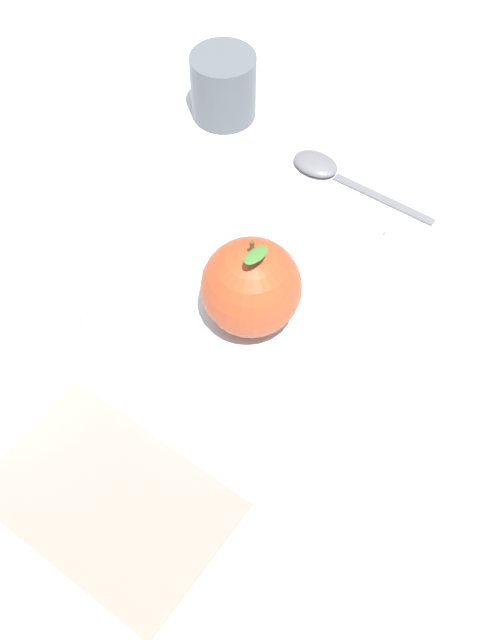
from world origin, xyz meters
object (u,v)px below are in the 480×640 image
object	(u,v)px
linen_napkin	(109,499)
dinner_plate	(240,327)
side_bowl	(3,339)
cup	(223,83)
spoon	(329,171)
knife	(373,224)
apple	(251,287)

from	to	relation	value
linen_napkin	dinner_plate	bearing A→B (deg)	130.40
side_bowl	cup	size ratio (longest dim) A/B	1.80
dinner_plate	spoon	xyz separation A→B (m)	(-0.16, 0.14, -0.00)
dinner_plate	knife	world-z (taller)	dinner_plate
knife	side_bowl	bearing A→B (deg)	-82.15
apple	dinner_plate	bearing A→B (deg)	-69.94
side_bowl	cup	distance (m)	0.36
dinner_plate	linen_napkin	distance (m)	0.18
cup	spoon	xyz separation A→B (m)	(0.12, 0.08, -0.03)
dinner_plate	cup	distance (m)	0.29
dinner_plate	cup	world-z (taller)	cup
cup	spoon	world-z (taller)	cup
spoon	knife	bearing A→B (deg)	11.28
knife	spoon	world-z (taller)	spoon
dinner_plate	knife	xyz separation A→B (m)	(-0.08, 0.16, -0.01)
apple	linen_napkin	world-z (taller)	apple
knife	cup	bearing A→B (deg)	-155.10
spoon	linen_napkin	size ratio (longest dim) A/B	0.76
knife	linen_napkin	size ratio (longest dim) A/B	0.97
knife	spoon	bearing A→B (deg)	-168.72
side_bowl	linen_napkin	distance (m)	0.16
knife	linen_napkin	bearing A→B (deg)	-55.97
cup	linen_napkin	size ratio (longest dim) A/B	0.40
spoon	apple	bearing A→B (deg)	-39.91
apple	cup	world-z (taller)	apple
spoon	dinner_plate	bearing A→B (deg)	-41.41
cup	knife	bearing A→B (deg)	24.90
apple	knife	bearing A→B (deg)	118.08
side_bowl	knife	bearing A→B (deg)	97.85
side_bowl	spoon	size ratio (longest dim) A/B	0.94
spoon	cup	bearing A→B (deg)	-147.49
apple	side_bowl	size ratio (longest dim) A/B	0.76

